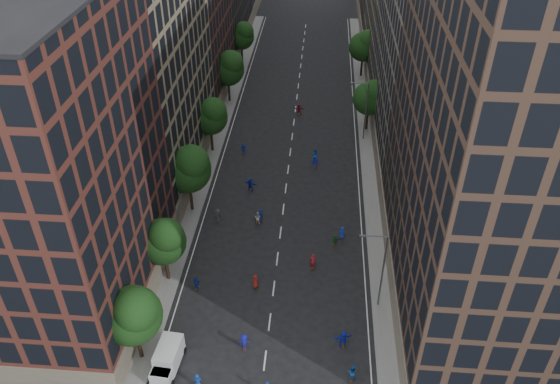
% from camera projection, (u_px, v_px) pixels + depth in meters
% --- Properties ---
extents(ground, '(240.00, 240.00, 0.00)m').
position_uv_depth(ground, '(290.00, 154.00, 77.99)').
color(ground, black).
rests_on(ground, ground).
extents(sidewalk_left, '(4.00, 105.00, 0.15)m').
position_uv_depth(sidewalk_left, '(216.00, 125.00, 84.78)').
color(sidewalk_left, slate).
rests_on(sidewalk_left, ground).
extents(sidewalk_right, '(4.00, 105.00, 0.15)m').
position_uv_depth(sidewalk_right, '(372.00, 131.00, 83.25)').
color(sidewalk_right, slate).
rests_on(sidewalk_right, ground).
extents(bldg_left_a, '(14.00, 22.00, 30.00)m').
position_uv_depth(bldg_left_a, '(51.00, 174.00, 46.99)').
color(bldg_left_a, '#50261E').
rests_on(bldg_left_a, ground).
extents(bldg_left_b, '(14.00, 26.00, 34.00)m').
position_uv_depth(bldg_left_b, '(131.00, 48.00, 65.22)').
color(bldg_left_b, '#867658').
rests_on(bldg_left_b, ground).
extents(bldg_left_c, '(14.00, 20.00, 28.00)m').
position_uv_depth(bldg_left_c, '(178.00, 13.00, 85.58)').
color(bldg_left_c, '#50261E').
rests_on(bldg_left_c, ground).
extents(bldg_right_a, '(14.00, 30.00, 36.00)m').
position_uv_depth(bldg_right_a, '(498.00, 138.00, 46.04)').
color(bldg_right_a, '#453025').
rests_on(bldg_right_a, ground).
extents(bldg_right_b, '(14.00, 28.00, 33.00)m').
position_uv_depth(bldg_right_b, '(440.00, 35.00, 70.36)').
color(bldg_right_b, '#696156').
rests_on(bldg_right_b, ground).
extents(tree_left_0, '(5.20, 5.20, 8.83)m').
position_uv_depth(tree_left_0, '(133.00, 314.00, 45.98)').
color(tree_left_0, black).
rests_on(tree_left_0, ground).
extents(tree_left_1, '(4.80, 4.80, 8.21)m').
position_uv_depth(tree_left_1, '(164.00, 240.00, 54.31)').
color(tree_left_1, black).
rests_on(tree_left_1, ground).
extents(tree_left_2, '(5.60, 5.60, 9.45)m').
position_uv_depth(tree_left_2, '(189.00, 168.00, 63.52)').
color(tree_left_2, black).
rests_on(tree_left_2, ground).
extents(tree_left_3, '(5.00, 5.00, 8.58)m').
position_uv_depth(tree_left_3, '(211.00, 115.00, 75.18)').
color(tree_left_3, black).
rests_on(tree_left_3, ground).
extents(tree_left_4, '(5.40, 5.40, 9.08)m').
position_uv_depth(tree_left_4, '(229.00, 67.00, 87.94)').
color(tree_left_4, black).
rests_on(tree_left_4, ground).
extents(tree_left_5, '(4.80, 4.80, 8.33)m').
position_uv_depth(tree_left_5, '(242.00, 35.00, 101.14)').
color(tree_left_5, black).
rests_on(tree_left_5, ground).
extents(tree_right_a, '(5.00, 5.00, 8.39)m').
position_uv_depth(tree_right_a, '(371.00, 97.00, 80.32)').
color(tree_right_a, black).
rests_on(tree_right_a, ground).
extents(tree_right_b, '(5.20, 5.20, 8.83)m').
position_uv_depth(tree_right_b, '(365.00, 45.00, 96.30)').
color(tree_right_b, black).
rests_on(tree_right_b, ground).
extents(streetlamp_near, '(2.64, 0.22, 9.06)m').
position_uv_depth(streetlamp_near, '(381.00, 268.00, 51.67)').
color(streetlamp_near, '#595B60').
rests_on(streetlamp_near, ground).
extents(streetlamp_far, '(2.64, 0.22, 9.06)m').
position_uv_depth(streetlamp_far, '(365.00, 108.00, 78.35)').
color(streetlamp_far, '#595B60').
rests_on(streetlamp_far, ground).
extents(cargo_van, '(2.37, 4.49, 2.31)m').
position_uv_depth(cargo_van, '(167.00, 359.00, 47.99)').
color(cargo_van, white).
rests_on(cargo_van, ground).
extents(skater_0, '(0.83, 0.62, 1.55)m').
position_uv_depth(skater_0, '(198.00, 381.00, 46.64)').
color(skater_0, '#123C93').
rests_on(skater_0, ground).
extents(skater_2, '(0.94, 0.79, 1.70)m').
position_uv_depth(skater_2, '(352.00, 372.00, 47.26)').
color(skater_2, '#134BA1').
rests_on(skater_2, ground).
extents(skater_3, '(1.17, 0.80, 1.66)m').
position_uv_depth(skater_3, '(244.00, 342.00, 49.95)').
color(skater_3, '#1516AA').
rests_on(skater_3, ground).
extents(skater_4, '(1.02, 0.73, 1.60)m').
position_uv_depth(skater_4, '(197.00, 283.00, 56.04)').
color(skater_4, '#12359A').
rests_on(skater_4, ground).
extents(skater_5, '(1.78, 0.99, 1.83)m').
position_uv_depth(skater_5, '(343.00, 339.00, 50.11)').
color(skater_5, '#1725BD').
rests_on(skater_5, ground).
extents(skater_6, '(0.90, 0.72, 1.61)m').
position_uv_depth(skater_6, '(256.00, 282.00, 56.23)').
color(skater_6, maroon).
rests_on(skater_6, ground).
extents(skater_7, '(0.82, 0.68, 1.93)m').
position_uv_depth(skater_7, '(313.00, 261.00, 58.47)').
color(skater_7, maroon).
rests_on(skater_7, ground).
extents(skater_8, '(0.99, 0.90, 1.65)m').
position_uv_depth(skater_8, '(258.00, 218.00, 64.75)').
color(skater_8, silver).
rests_on(skater_8, ground).
extents(skater_9, '(1.12, 0.73, 1.63)m').
position_uv_depth(skater_9, '(218.00, 215.00, 65.20)').
color(skater_9, '#36363A').
rests_on(skater_9, ground).
extents(skater_10, '(1.00, 0.57, 1.61)m').
position_uv_depth(skater_10, '(335.00, 241.00, 61.36)').
color(skater_10, '#1D6124').
rests_on(skater_10, ground).
extents(skater_11, '(1.73, 0.94, 1.78)m').
position_uv_depth(skater_11, '(250.00, 185.00, 70.24)').
color(skater_11, '#1429A6').
rests_on(skater_11, ground).
extents(skater_12, '(0.79, 0.55, 1.54)m').
position_uv_depth(skater_12, '(342.00, 233.00, 62.57)').
color(skater_12, '#1635B9').
rests_on(skater_12, ground).
extents(skater_13, '(0.71, 0.51, 1.82)m').
position_uv_depth(skater_13, '(260.00, 216.00, 64.95)').
color(skater_13, navy).
rests_on(skater_13, ground).
extents(skater_14, '(0.91, 0.74, 1.75)m').
position_uv_depth(skater_14, '(315.00, 155.00, 76.22)').
color(skater_14, blue).
rests_on(skater_14, ground).
extents(skater_15, '(1.20, 0.70, 1.85)m').
position_uv_depth(skater_15, '(315.00, 162.00, 74.57)').
color(skater_15, '#13249F').
rests_on(skater_15, ground).
extents(skater_16, '(1.06, 0.57, 1.72)m').
position_uv_depth(skater_16, '(244.00, 149.00, 77.45)').
color(skater_16, '#1635B6').
rests_on(skater_16, ground).
extents(skater_17, '(1.71, 0.60, 1.83)m').
position_uv_depth(skater_17, '(299.00, 110.00, 87.12)').
color(skater_17, maroon).
rests_on(skater_17, ground).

